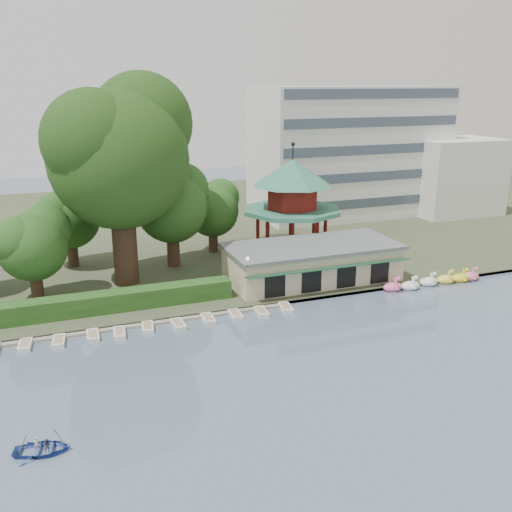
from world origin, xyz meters
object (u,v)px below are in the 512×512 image
dock (112,327)px  big_tree (120,148)px  boathouse (312,262)px  rowboat_with_passengers (42,446)px  pavilion (292,197)px

dock → big_tree: bearing=73.9°
dock → boathouse: boathouse is taller
dock → rowboat_with_passengers: size_ratio=6.62×
big_tree → rowboat_with_passengers: 32.46m
dock → pavilion: (24.00, 14.80, 7.36)m
dock → boathouse: size_ratio=1.83×
boathouse → rowboat_with_passengers: bearing=-142.6°
big_tree → rowboat_with_passengers: big_tree is taller
dock → pavilion: 29.14m
boathouse → pavilion: (2.00, 10.03, 5.11)m
dock → pavilion: size_ratio=2.52×
dock → rowboat_with_passengers: rowboat_with_passengers is taller
dock → big_tree: (3.19, 11.03, 14.47)m
boathouse → pavilion: pavilion is taller
boathouse → rowboat_with_passengers: 35.38m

